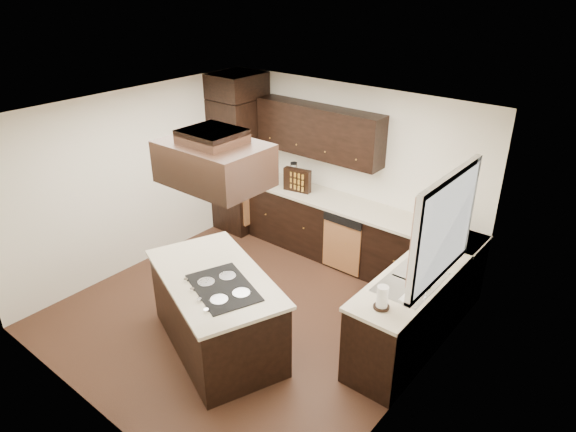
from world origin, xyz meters
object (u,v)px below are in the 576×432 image
object	(u,v)px
island	(217,313)
oven_column	(240,165)
range_hood	(214,163)
spice_rack	(297,180)

from	to	relation	value
island	oven_column	bearing A→B (deg)	150.60
range_hood	spice_rack	distance (m)	2.60
oven_column	island	size ratio (longest dim) A/B	1.22
island	spice_rack	world-z (taller)	spice_rack
range_hood	island	bearing A→B (deg)	-85.13
oven_column	island	xyz separation A→B (m)	(1.89, -2.37, -0.62)
oven_column	range_hood	xyz separation A→B (m)	(1.88, -2.25, 1.10)
island	range_hood	world-z (taller)	range_hood
spice_rack	island	bearing A→B (deg)	-83.71
range_hood	spice_rack	world-z (taller)	range_hood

